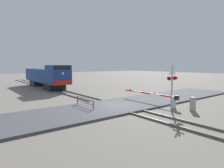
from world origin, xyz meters
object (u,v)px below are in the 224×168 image
crossing_gate (164,98)px  utility_cabinet (193,104)px  locomotive (46,76)px  crossing_signal (172,82)px  guard_railing (85,101)px

crossing_gate → utility_cabinet: 2.81m
locomotive → utility_cabinet: locomotive is taller
crossing_signal → crossing_gate: crossing_signal is taller
crossing_gate → guard_railing: (-6.42, 3.82, -0.15)m
utility_cabinet → locomotive: bearing=99.9°
utility_cabinet → guard_railing: utility_cabinet is taller
locomotive → guard_railing: (-2.56, -17.56, -1.35)m
utility_cabinet → guard_railing: 9.46m
utility_cabinet → guard_railing: (-6.77, 6.61, 0.03)m
locomotive → crossing_signal: size_ratio=3.66×
crossing_signal → utility_cabinet: (1.06, -1.38, -1.90)m
crossing_signal → guard_railing: size_ratio=1.34×
crossing_signal → utility_cabinet: bearing=-52.5°
guard_railing → locomotive: bearing=81.7°
locomotive → guard_railing: bearing=-98.3°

